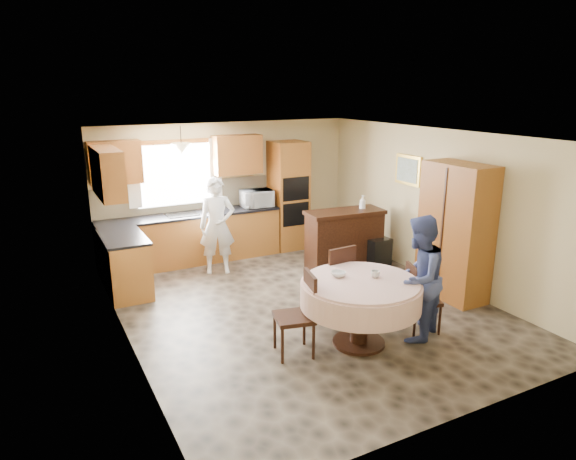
# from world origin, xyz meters

# --- Properties ---
(floor) EXTENTS (5.00, 6.00, 0.01)m
(floor) POSITION_xyz_m (0.00, 0.00, 0.00)
(floor) COLOR brown
(floor) RESTS_ON ground
(ceiling) EXTENTS (5.00, 6.00, 0.01)m
(ceiling) POSITION_xyz_m (0.00, 0.00, 2.50)
(ceiling) COLOR white
(ceiling) RESTS_ON wall_back
(wall_back) EXTENTS (5.00, 0.02, 2.50)m
(wall_back) POSITION_xyz_m (0.00, 3.00, 1.25)
(wall_back) COLOR tan
(wall_back) RESTS_ON floor
(wall_front) EXTENTS (5.00, 0.02, 2.50)m
(wall_front) POSITION_xyz_m (0.00, -3.00, 1.25)
(wall_front) COLOR tan
(wall_front) RESTS_ON floor
(wall_left) EXTENTS (0.02, 6.00, 2.50)m
(wall_left) POSITION_xyz_m (-2.50, 0.00, 1.25)
(wall_left) COLOR tan
(wall_left) RESTS_ON floor
(wall_right) EXTENTS (0.02, 6.00, 2.50)m
(wall_right) POSITION_xyz_m (2.50, 0.00, 1.25)
(wall_right) COLOR tan
(wall_right) RESTS_ON floor
(window) EXTENTS (1.40, 0.03, 1.10)m
(window) POSITION_xyz_m (-1.00, 2.98, 1.60)
(window) COLOR white
(window) RESTS_ON wall_back
(curtain_left) EXTENTS (0.22, 0.02, 1.15)m
(curtain_left) POSITION_xyz_m (-1.75, 2.93, 1.65)
(curtain_left) COLOR white
(curtain_left) RESTS_ON wall_back
(curtain_right) EXTENTS (0.22, 0.02, 1.15)m
(curtain_right) POSITION_xyz_m (-0.25, 2.93, 1.65)
(curtain_right) COLOR white
(curtain_right) RESTS_ON wall_back
(base_cab_back) EXTENTS (3.30, 0.60, 0.88)m
(base_cab_back) POSITION_xyz_m (-0.85, 2.70, 0.44)
(base_cab_back) COLOR #AE6F2E
(base_cab_back) RESTS_ON floor
(counter_back) EXTENTS (3.30, 0.64, 0.04)m
(counter_back) POSITION_xyz_m (-0.85, 2.70, 0.90)
(counter_back) COLOR black
(counter_back) RESTS_ON base_cab_back
(base_cab_left) EXTENTS (0.60, 1.20, 0.88)m
(base_cab_left) POSITION_xyz_m (-2.20, 1.80, 0.44)
(base_cab_left) COLOR #AE6F2E
(base_cab_left) RESTS_ON floor
(counter_left) EXTENTS (0.64, 1.20, 0.04)m
(counter_left) POSITION_xyz_m (-2.20, 1.80, 0.90)
(counter_left) COLOR black
(counter_left) RESTS_ON base_cab_left
(backsplash) EXTENTS (3.30, 0.02, 0.55)m
(backsplash) POSITION_xyz_m (-0.85, 2.99, 1.18)
(backsplash) COLOR tan
(backsplash) RESTS_ON wall_back
(wall_cab_left) EXTENTS (0.85, 0.33, 0.72)m
(wall_cab_left) POSITION_xyz_m (-2.05, 2.83, 1.91)
(wall_cab_left) COLOR #A36228
(wall_cab_left) RESTS_ON wall_back
(wall_cab_right) EXTENTS (0.90, 0.33, 0.72)m
(wall_cab_right) POSITION_xyz_m (0.15, 2.83, 1.91)
(wall_cab_right) COLOR #A36228
(wall_cab_right) RESTS_ON wall_back
(wall_cab_side) EXTENTS (0.33, 1.20, 0.72)m
(wall_cab_side) POSITION_xyz_m (-2.33, 1.80, 1.91)
(wall_cab_side) COLOR #A36228
(wall_cab_side) RESTS_ON wall_left
(oven_tower) EXTENTS (0.66, 0.62, 2.12)m
(oven_tower) POSITION_xyz_m (1.15, 2.69, 1.06)
(oven_tower) COLOR #AE6F2E
(oven_tower) RESTS_ON floor
(oven_upper) EXTENTS (0.56, 0.01, 0.45)m
(oven_upper) POSITION_xyz_m (1.15, 2.38, 1.25)
(oven_upper) COLOR black
(oven_upper) RESTS_ON oven_tower
(oven_lower) EXTENTS (0.56, 0.01, 0.45)m
(oven_lower) POSITION_xyz_m (1.15, 2.38, 0.75)
(oven_lower) COLOR black
(oven_lower) RESTS_ON oven_tower
(pendant) EXTENTS (0.36, 0.36, 0.18)m
(pendant) POSITION_xyz_m (-1.00, 2.50, 2.12)
(pendant) COLOR beige
(pendant) RESTS_ON ceiling
(sideboard) EXTENTS (1.42, 0.68, 0.98)m
(sideboard) POSITION_xyz_m (1.46, 1.16, 0.49)
(sideboard) COLOR black
(sideboard) RESTS_ON floor
(space_heater) EXTENTS (0.42, 0.31, 0.56)m
(space_heater) POSITION_xyz_m (1.96, 0.81, 0.28)
(space_heater) COLOR black
(space_heater) RESTS_ON floor
(cupboard) EXTENTS (0.54, 1.08, 2.06)m
(cupboard) POSITION_xyz_m (2.22, -0.68, 1.03)
(cupboard) COLOR #AE6F2E
(cupboard) RESTS_ON floor
(dining_table) EXTENTS (1.49, 1.49, 0.85)m
(dining_table) POSITION_xyz_m (0.06, -1.31, 0.66)
(dining_table) COLOR black
(dining_table) RESTS_ON floor
(chair_left) EXTENTS (0.53, 0.53, 1.02)m
(chair_left) POSITION_xyz_m (-0.70, -1.16, 0.57)
(chair_left) COLOR black
(chair_left) RESTS_ON floor
(chair_back) EXTENTS (0.49, 0.49, 1.06)m
(chair_back) POSITION_xyz_m (0.22, -0.51, 0.59)
(chair_back) COLOR black
(chair_back) RESTS_ON floor
(chair_right) EXTENTS (0.51, 0.51, 0.92)m
(chair_right) POSITION_xyz_m (0.95, -1.35, 0.51)
(chair_right) COLOR black
(chair_right) RESTS_ON floor
(framed_picture) EXTENTS (0.06, 0.62, 0.51)m
(framed_picture) POSITION_xyz_m (2.47, 0.75, 1.74)
(framed_picture) COLOR #EDBC45
(framed_picture) RESTS_ON wall_right
(microwave) EXTENTS (0.60, 0.43, 0.32)m
(microwave) POSITION_xyz_m (0.45, 2.65, 1.08)
(microwave) COLOR silver
(microwave) RESTS_ON counter_back
(person_sink) EXTENTS (0.70, 0.56, 1.67)m
(person_sink) POSITION_xyz_m (-0.60, 1.97, 0.84)
(person_sink) COLOR silver
(person_sink) RESTS_ON floor
(person_dining) EXTENTS (0.99, 0.92, 1.62)m
(person_dining) POSITION_xyz_m (0.80, -1.50, 0.81)
(person_dining) COLOR #38457C
(person_dining) RESTS_ON floor
(bowl_sideboard) EXTENTS (0.22, 0.22, 0.05)m
(bowl_sideboard) POSITION_xyz_m (1.04, 1.16, 1.01)
(bowl_sideboard) COLOR #B2B2B2
(bowl_sideboard) RESTS_ON sideboard
(bottle_sideboard) EXTENTS (0.14, 0.14, 0.30)m
(bottle_sideboard) POSITION_xyz_m (1.83, 1.16, 1.13)
(bottle_sideboard) COLOR silver
(bottle_sideboard) RESTS_ON sideboard
(cup_table) EXTENTS (0.14, 0.14, 0.09)m
(cup_table) POSITION_xyz_m (0.28, -1.29, 0.89)
(cup_table) COLOR #B2B2B2
(cup_table) RESTS_ON dining_table
(bowl_table) EXTENTS (0.24, 0.24, 0.06)m
(bowl_table) POSITION_xyz_m (-0.11, -1.05, 0.88)
(bowl_table) COLOR #B2B2B2
(bowl_table) RESTS_ON dining_table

